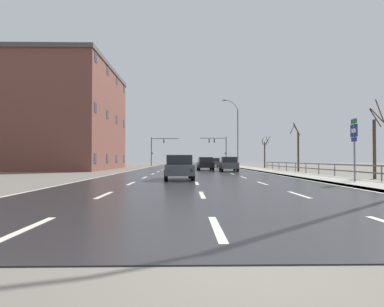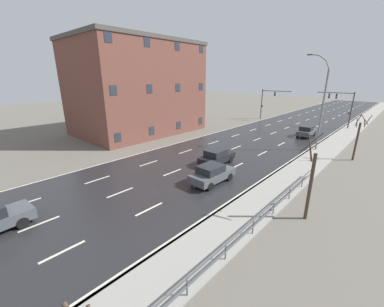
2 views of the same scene
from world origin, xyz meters
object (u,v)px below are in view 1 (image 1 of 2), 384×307
street_lamp_midground (237,134)px  car_near_left (229,164)px  brick_building (65,118)px  car_far_left (214,162)px  car_distant (205,164)px  traffic_signal_left (157,147)px  traffic_signal_right (220,146)px  car_far_right (179,167)px  highway_sign (354,142)px

street_lamp_midground → car_near_left: (-3.44, -15.56, -4.47)m
car_near_left → brick_building: (-20.59, 7.85, 5.94)m
car_far_left → brick_building: 26.06m
car_distant → brick_building: bearing=165.6°
street_lamp_midground → traffic_signal_left: size_ratio=1.81×
traffic_signal_right → traffic_signal_left: traffic_signal_right is taller
car_far_right → highway_sign: bearing=-23.3°
highway_sign → car_distant: highway_sign is taller
brick_building → highway_sign: bearing=-44.9°
traffic_signal_left → car_far_right: (5.72, -45.73, -3.19)m
highway_sign → car_far_right: size_ratio=0.83×
car_far_right → brick_building: bearing=122.8°
traffic_signal_left → car_near_left: bearing=-71.5°
traffic_signal_left → street_lamp_midground: bearing=-49.4°
car_far_left → highway_sign: bearing=-86.5°
highway_sign → car_far_right: bearing=159.8°
traffic_signal_right → car_far_right: (-7.53, -45.89, -3.39)m
car_near_left → traffic_signal_left: bearing=110.2°
car_distant → brick_building: (-18.30, 4.11, 5.94)m
street_lamp_midground → highway_sign: (0.95, -32.63, -3.04)m
highway_sign → car_near_left: highway_sign is taller
traffic_signal_right → car_near_left: size_ratio=1.46×
highway_sign → car_near_left: size_ratio=0.84×
traffic_signal_left → highway_sign: bearing=-72.9°
car_near_left → car_far_right: size_ratio=0.99×
traffic_signal_right → car_far_right: traffic_signal_right is taller
car_near_left → car_far_left: bearing=90.5°
traffic_signal_right → car_distant: 29.15m
highway_sign → car_far_left: bearing=95.8°
car_near_left → car_far_left: same height
street_lamp_midground → traffic_signal_right: street_lamp_midground is taller
car_distant → car_far_left: bearing=79.7°
highway_sign → car_distant: 21.90m
car_near_left → car_far_right: 14.49m
street_lamp_midground → car_near_left: size_ratio=2.60×
traffic_signal_right → highway_sign: bearing=-87.8°
traffic_signal_right → brick_building: size_ratio=0.33×
traffic_signal_right → car_distant: size_ratio=1.46×
car_far_left → car_far_right: (-5.48, -35.62, 0.00)m
highway_sign → car_far_right: 10.15m
highway_sign → brick_building: bearing=135.1°
car_far_right → brick_building: size_ratio=0.23×
traffic_signal_left → brick_building: (-9.84, -24.29, 2.74)m
traffic_signal_left → car_far_left: 15.42m
street_lamp_midground → car_far_left: street_lamp_midground is taller
traffic_signal_right → car_far_left: traffic_signal_right is taller
street_lamp_midground → highway_sign: bearing=-88.3°
highway_sign → car_far_left: (-3.95, 39.10, -1.43)m
car_far_right → car_far_left: bearing=78.1°
car_far_left → car_far_right: size_ratio=0.99×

